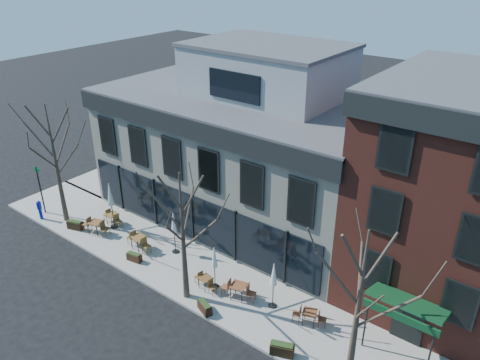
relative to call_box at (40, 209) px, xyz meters
The scene contains 24 objects.
ground 10.78m from the call_box, 22.63° to the left, with size 120.00×120.00×0.00m, color black.
sidewalk_front 13.34m from the call_box, ahead, with size 33.50×4.70×0.15m, color gray.
sidewalk_side 10.25m from the call_box, 97.52° to the left, with size 4.50×12.00×0.15m, color gray.
corner_building 14.11m from the call_box, 42.65° to the left, with size 18.39×10.39×11.10m.
red_brick_building 25.11m from the call_box, 21.69° to the left, with size 8.20×11.78×11.18m.
tree_corner 3.78m from the call_box, 33.05° to the left, with size 3.93×3.98×7.92m.
tree_mid 13.25m from the call_box, ahead, with size 3.50×3.55×7.04m.
tree_right 22.15m from the call_box, ahead, with size 3.72×3.77×7.48m.
sign_pole 1.48m from the call_box, 132.93° to the left, with size 0.50×0.10×3.40m.
call_box is the anchor object (origin of this frame).
cafe_set_0 4.51m from the call_box, 14.51° to the left, with size 1.97×0.94×1.01m.
cafe_set_1 4.96m from the call_box, 30.04° to the left, with size 1.74×0.74×0.90m.
cafe_set_2 7.93m from the call_box, 11.74° to the left, with size 1.93×0.82×1.01m.
cafe_set_3 13.36m from the call_box, ahead, with size 1.60×0.72×0.82m.
cafe_set_4 15.23m from the call_box, ahead, with size 1.94×0.95×0.99m.
cafe_set_5 19.06m from the call_box, ahead, with size 1.69×0.92×0.87m.
umbrella_0 5.37m from the call_box, 26.15° to the left, with size 0.50×0.50×3.11m.
umbrella_2 10.14m from the call_box, 15.43° to the left, with size 0.43×0.43×2.66m.
umbrella_3 13.74m from the call_box, ahead, with size 0.40×0.40×2.47m.
umbrella_4 17.05m from the call_box, ahead, with size 0.42×0.42×2.60m.
planter_0 2.96m from the call_box, 12.44° to the left, with size 1.12×0.71×0.58m.
planter_1 8.48m from the call_box, ahead, with size 0.94×0.49×0.50m.
planter_2 14.42m from the call_box, ahead, with size 1.02×0.70×0.53m.
planter_3 18.92m from the call_box, ahead, with size 1.14×0.79×0.59m.
Camera 1 is at (16.69, -17.27, 16.21)m, focal length 35.00 mm.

